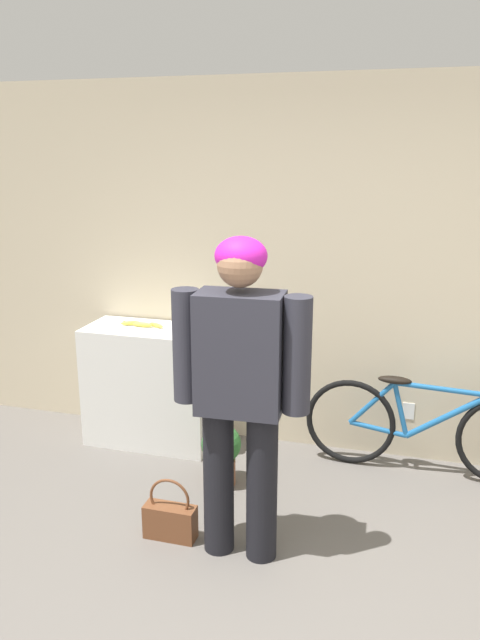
% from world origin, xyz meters
% --- Properties ---
extents(wall_back, '(8.00, 0.07, 2.60)m').
position_xyz_m(wall_back, '(0.00, 2.32, 1.30)').
color(wall_back, beige).
rests_on(wall_back, ground_plane).
extents(side_shelf, '(0.93, 0.46, 0.88)m').
position_xyz_m(side_shelf, '(-1.29, 2.04, 0.44)').
color(side_shelf, white).
rests_on(side_shelf, ground_plane).
extents(person, '(0.71, 0.27, 1.72)m').
position_xyz_m(person, '(-0.29, 0.92, 1.00)').
color(person, black).
rests_on(person, ground_plane).
extents(bicycle, '(1.61, 0.46, 0.69)m').
position_xyz_m(bicycle, '(0.66, 2.07, 0.33)').
color(bicycle, black).
rests_on(bicycle, ground_plane).
extents(banana, '(0.34, 0.09, 0.04)m').
position_xyz_m(banana, '(-1.35, 2.06, 0.90)').
color(banana, '#EAD64C').
rests_on(banana, side_shelf).
extents(handbag, '(0.30, 0.11, 0.37)m').
position_xyz_m(handbag, '(-0.70, 0.94, 0.12)').
color(handbag, brown).
rests_on(handbag, ground_plane).
extents(potted_plant, '(0.26, 0.26, 0.41)m').
position_xyz_m(potted_plant, '(-0.60, 1.58, 0.23)').
color(potted_plant, brown).
rests_on(potted_plant, ground_plane).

